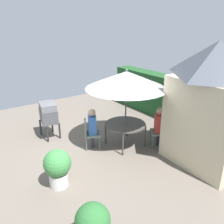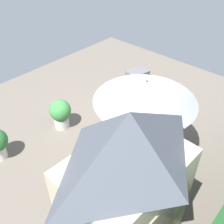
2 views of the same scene
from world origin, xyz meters
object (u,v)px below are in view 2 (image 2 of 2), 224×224
(patio_umbrella, at_px, (146,91))
(bbq_grill, at_px, (137,80))
(chair_near_shed, at_px, (155,177))
(potted_plant_by_grill, at_px, (60,113))
(chair_far_side, at_px, (126,117))
(person_in_blue, at_px, (127,112))
(patio_table, at_px, (141,138))
(garden_shed, at_px, (126,189))
(person_in_red, at_px, (155,166))

(patio_umbrella, distance_m, bbq_grill, 2.86)
(chair_near_shed, xyz_separation_m, potted_plant_by_grill, (-0.03, -3.43, 0.01))
(chair_far_side, height_order, person_in_blue, person_in_blue)
(potted_plant_by_grill, bearing_deg, patio_table, 103.86)
(garden_shed, distance_m, chair_far_side, 3.49)
(chair_far_side, bearing_deg, patio_table, 61.22)
(patio_umbrella, distance_m, chair_far_side, 1.93)
(garden_shed, distance_m, patio_table, 2.51)
(patio_table, height_order, potted_plant_by_grill, potted_plant_by_grill)
(patio_umbrella, distance_m, chair_near_shed, 1.94)
(chair_near_shed, relative_size, person_in_blue, 0.71)
(patio_table, bearing_deg, potted_plant_by_grill, -76.14)
(chair_far_side, relative_size, person_in_blue, 0.71)
(patio_umbrella, xyz_separation_m, bbq_grill, (-1.95, -1.67, -1.26))
(patio_table, bearing_deg, person_in_blue, -118.78)
(patio_umbrella, bearing_deg, patio_table, 0.00)
(garden_shed, height_order, chair_near_shed, garden_shed)
(patio_umbrella, distance_m, person_in_red, 1.68)
(garden_shed, relative_size, person_in_red, 2.60)
(chair_near_shed, xyz_separation_m, person_in_red, (-0.05, -0.07, 0.26))
(patio_table, xyz_separation_m, chair_far_side, (-0.53, -0.97, -0.16))
(patio_umbrella, xyz_separation_m, chair_near_shed, (0.66, 0.90, -1.59))
(garden_shed, xyz_separation_m, patio_umbrella, (-2.01, -1.12, 0.43))
(patio_table, xyz_separation_m, potted_plant_by_grill, (0.62, -2.52, -0.15))
(bbq_grill, xyz_separation_m, chair_far_side, (1.42, 0.71, -0.33))
(potted_plant_by_grill, relative_size, person_in_blue, 0.75)
(bbq_grill, relative_size, person_in_red, 0.95)
(garden_shed, distance_m, patio_umbrella, 2.35)
(chair_near_shed, distance_m, person_in_red, 0.28)
(patio_table, relative_size, bbq_grill, 1.04)
(garden_shed, relative_size, person_in_blue, 2.60)
(person_in_blue, bearing_deg, bbq_grill, -151.79)
(chair_far_side, distance_m, person_in_red, 2.15)
(chair_near_shed, height_order, person_in_red, person_in_red)
(chair_near_shed, bearing_deg, potted_plant_by_grill, -90.58)
(chair_near_shed, relative_size, potted_plant_by_grill, 0.95)
(person_in_blue, bearing_deg, chair_far_side, -118.78)
(patio_table, height_order, person_in_blue, person_in_blue)
(garden_shed, xyz_separation_m, patio_table, (-2.01, -1.12, -0.99))
(person_in_red, bearing_deg, patio_umbrella, -126.05)
(patio_table, xyz_separation_m, patio_umbrella, (-0.00, 0.00, 1.43))
(patio_umbrella, relative_size, person_in_blue, 1.92)
(patio_umbrella, height_order, person_in_blue, patio_umbrella)
(garden_shed, distance_m, chair_near_shed, 1.79)
(patio_umbrella, bearing_deg, chair_far_side, -118.78)
(patio_table, bearing_deg, garden_shed, 29.19)
(person_in_blue, bearing_deg, patio_umbrella, 61.22)
(chair_far_side, bearing_deg, person_in_blue, 61.22)
(chair_far_side, bearing_deg, person_in_red, 57.71)
(chair_near_shed, relative_size, person_in_red, 0.71)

